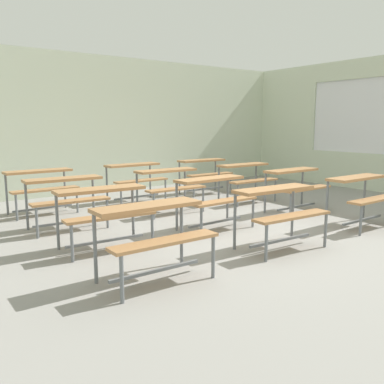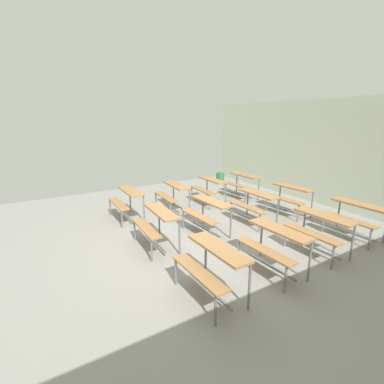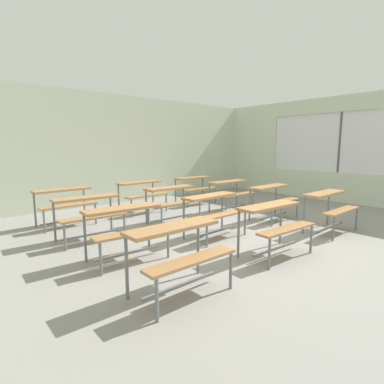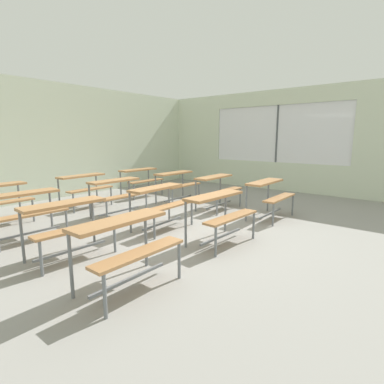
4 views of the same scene
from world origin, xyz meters
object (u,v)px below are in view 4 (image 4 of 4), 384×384
object	(u,v)px
desk_bench_r0c2	(270,190)
desk_bench_r1c1	(161,197)
desk_bench_r1c0	(68,217)
desk_bench_r0c1	(220,207)
desk_bench_r2c2	(177,180)
desk_bench_r2c0	(25,204)
desk_bench_r3c1	(85,183)
desk_bench_r2c1	(118,189)
desk_bench_r0c0	(126,237)
desk_bench_r3c2	(141,176)
desk_bench_r1c2	(218,184)

from	to	relation	value
desk_bench_r0c2	desk_bench_r1c1	world-z (taller)	same
desk_bench_r1c0	desk_bench_r1c1	world-z (taller)	same
desk_bench_r0c1	desk_bench_r2c2	size ratio (longest dim) A/B	1.02
desk_bench_r1c1	desk_bench_r2c0	distance (m)	2.16
desk_bench_r0c2	desk_bench_r1c0	bearing A→B (deg)	160.18
desk_bench_r1c1	desk_bench_r2c0	world-z (taller)	same
desk_bench_r0c2	desk_bench_r3c1	distance (m)	4.15
desk_bench_r0c2	desk_bench_r2c2	size ratio (longest dim) A/B	1.01
desk_bench_r2c1	desk_bench_r1c1	bearing A→B (deg)	-93.56
desk_bench_r0c1	desk_bench_r3c1	bearing A→B (deg)	91.91
desk_bench_r0c2	desk_bench_r1c0	distance (m)	3.77
desk_bench_r2c2	desk_bench_r0c0	bearing A→B (deg)	-145.01
desk_bench_r0c1	desk_bench_r3c2	xyz separation A→B (m)	(1.74, 3.76, 0.00)
desk_bench_r0c2	desk_bench_r2c1	world-z (taller)	same
desk_bench_r1c1	desk_bench_r1c2	bearing A→B (deg)	-1.04
desk_bench_r1c0	desk_bench_r3c2	world-z (taller)	same
desk_bench_r2c1	desk_bench_r1c2	bearing A→B (deg)	-35.74
desk_bench_r0c1	desk_bench_r3c1	size ratio (longest dim) A/B	1.00
desk_bench_r1c0	desk_bench_r2c2	xyz separation A→B (m)	(3.54, 1.23, 0.00)
desk_bench_r2c2	desk_bench_r0c1	bearing A→B (deg)	-125.65
desk_bench_r2c0	desk_bench_r2c2	xyz separation A→B (m)	(3.59, 0.01, 0.00)
desk_bench_r3c1	desk_bench_r3c2	size ratio (longest dim) A/B	1.02
desk_bench_r0c1	desk_bench_r2c1	world-z (taller)	same
desk_bench_r1c2	desk_bench_r3c1	bearing A→B (deg)	123.67
desk_bench_r0c0	desk_bench_r1c2	size ratio (longest dim) A/B	0.99
desk_bench_r0c1	desk_bench_r1c1	xyz separation A→B (m)	(-0.04, 1.21, 0.00)
desk_bench_r1c0	desk_bench_r2c1	bearing A→B (deg)	38.42
desk_bench_r0c2	desk_bench_r3c2	bearing A→B (deg)	90.21
desk_bench_r0c1	desk_bench_r0c2	world-z (taller)	same
desk_bench_r2c1	desk_bench_r3c1	size ratio (longest dim) A/B	0.98
desk_bench_r0c2	desk_bench_r0c0	bearing A→B (deg)	179.69
desk_bench_r2c0	desk_bench_r1c1	bearing A→B (deg)	-33.86
desk_bench_r1c2	desk_bench_r2c0	bearing A→B (deg)	159.94
desk_bench_r0c0	desk_bench_r1c0	size ratio (longest dim) A/B	0.98
desk_bench_r0c2	desk_bench_r2c0	xyz separation A→B (m)	(-3.61, 2.44, 0.00)
desk_bench_r0c0	desk_bench_r3c1	distance (m)	4.21
desk_bench_r0c1	desk_bench_r2c2	world-z (taller)	same
desk_bench_r2c0	desk_bench_r3c2	distance (m)	3.77
desk_bench_r0c1	desk_bench_r1c1	world-z (taller)	same
desk_bench_r0c2	desk_bench_r1c0	xyz separation A→B (m)	(-3.57, 1.22, 0.00)
desk_bench_r2c2	desk_bench_r3c1	world-z (taller)	same
desk_bench_r0c1	desk_bench_r3c1	xyz separation A→B (m)	(0.04, 3.77, 0.00)
desk_bench_r2c2	desk_bench_r3c2	world-z (taller)	same
desk_bench_r3c1	desk_bench_r1c1	bearing A→B (deg)	-94.80
desk_bench_r1c0	desk_bench_r0c2	bearing A→B (deg)	-16.26
desk_bench_r1c2	desk_bench_r2c2	xyz separation A→B (m)	(-0.02, 1.21, 0.00)
desk_bench_r0c1	desk_bench_r1c2	world-z (taller)	same
desk_bench_r0c0	desk_bench_r3c1	size ratio (longest dim) A/B	0.98
desk_bench_r2c0	desk_bench_r3c2	world-z (taller)	same
desk_bench_r1c0	desk_bench_r2c2	world-z (taller)	same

